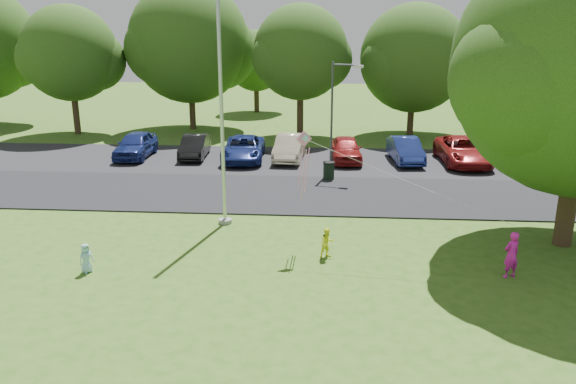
# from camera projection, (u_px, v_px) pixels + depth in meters

# --- Properties ---
(ground) EXTENTS (120.00, 120.00, 0.00)m
(ground) POSITION_uv_depth(u_px,v_px,m) (312.00, 283.00, 16.53)
(ground) COLOR #315716
(ground) RESTS_ON ground
(park_road) EXTENTS (60.00, 6.00, 0.06)m
(park_road) POSITION_uv_depth(u_px,v_px,m) (319.00, 194.00, 25.13)
(park_road) COLOR black
(park_road) RESTS_ON ground
(parking_strip) EXTENTS (42.00, 7.00, 0.06)m
(parking_strip) POSITION_uv_depth(u_px,v_px,m) (321.00, 161.00, 31.34)
(parking_strip) COLOR black
(parking_strip) RESTS_ON ground
(flagpole) EXTENTS (0.50, 0.50, 10.00)m
(flagpole) POSITION_uv_depth(u_px,v_px,m) (222.00, 115.00, 20.38)
(flagpole) COLOR #B7BABF
(flagpole) RESTS_ON ground
(street_lamp) EXTENTS (1.54, 0.60, 5.62)m
(street_lamp) POSITION_uv_depth(u_px,v_px,m) (336.00, 108.00, 27.89)
(street_lamp) COLOR #3F3F44
(street_lamp) RESTS_ON ground
(trash_can) EXTENTS (0.57, 0.57, 0.91)m
(trash_can) POSITION_uv_depth(u_px,v_px,m) (329.00, 171.00, 27.47)
(trash_can) COLOR black
(trash_can) RESTS_ON ground
(tree_row) EXTENTS (64.35, 11.94, 10.88)m
(tree_row) POSITION_uv_depth(u_px,v_px,m) (348.00, 50.00, 37.96)
(tree_row) COLOR #332316
(tree_row) RESTS_ON ground
(horizon_trees) EXTENTS (77.46, 7.20, 7.02)m
(horizon_trees) POSITION_uv_depth(u_px,v_px,m) (374.00, 63.00, 47.41)
(horizon_trees) COLOR #332316
(horizon_trees) RESTS_ON ground
(parked_cars) EXTENTS (22.81, 5.25, 1.44)m
(parked_cars) POSITION_uv_depth(u_px,v_px,m) (335.00, 149.00, 31.06)
(parked_cars) COLOR navy
(parked_cars) RESTS_ON ground
(woman) EXTENTS (0.63, 0.54, 1.45)m
(woman) POSITION_uv_depth(u_px,v_px,m) (511.00, 255.00, 16.73)
(woman) COLOR #DB1DA6
(woman) RESTS_ON ground
(child_yellow) EXTENTS (0.62, 0.58, 1.01)m
(child_yellow) POSITION_uv_depth(u_px,v_px,m) (327.00, 243.00, 18.23)
(child_yellow) COLOR #FCFF28
(child_yellow) RESTS_ON ground
(child_blue) EXTENTS (0.51, 0.54, 0.93)m
(child_blue) POSITION_uv_depth(u_px,v_px,m) (86.00, 258.00, 17.13)
(child_blue) COLOR #8FC9DB
(child_blue) RESTS_ON ground
(kite) EXTENTS (6.57, 2.08, 2.41)m
(kite) POSITION_uv_depth(u_px,v_px,m) (310.00, 155.00, 18.14)
(kite) COLOR pink
(kite) RESTS_ON ground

